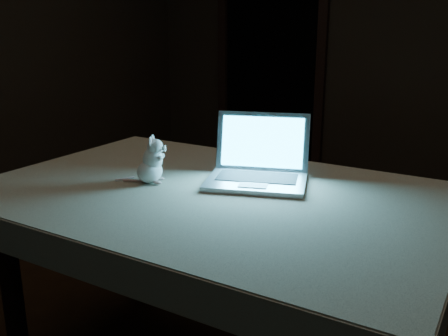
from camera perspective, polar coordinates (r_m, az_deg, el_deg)
The scene contains 6 objects.
back_wall at distance 4.23m, azimuth 19.27°, elevation 13.45°, with size 4.50×0.04×2.60m, color black.
doorway at distance 4.61m, azimuth 5.33°, elevation 11.46°, with size 1.06×0.36×2.13m, color black, non-canonical shape.
table at distance 1.99m, azimuth -1.40°, elevation -14.31°, with size 1.57×1.01×0.84m, color black, non-canonical shape.
tablecloth at distance 1.91m, azimuth -2.57°, elevation -3.43°, with size 1.68×1.13×0.12m, color beige, non-canonical shape.
laptop at distance 1.85m, azimuth 3.73°, elevation 1.81°, with size 0.37×0.32×0.25m, color #A8A9AC, non-canonical shape.
plush_mouse at distance 1.90m, azimuth -8.54°, elevation 0.95°, with size 0.13×0.13×0.18m, color white, non-canonical shape.
Camera 1 is at (0.94, -1.62, 1.43)m, focal length 40.00 mm.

